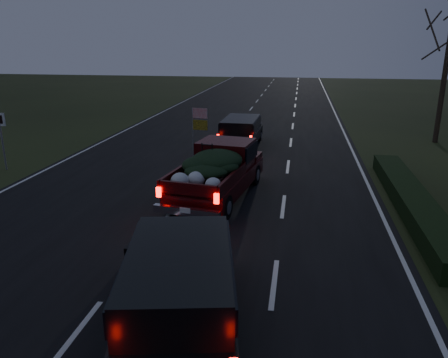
% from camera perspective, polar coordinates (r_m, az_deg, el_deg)
% --- Properties ---
extents(ground, '(120.00, 120.00, 0.00)m').
position_cam_1_polar(ground, '(13.19, -8.65, -6.49)').
color(ground, black).
rests_on(ground, ground).
extents(road_asphalt, '(14.00, 120.00, 0.02)m').
position_cam_1_polar(road_asphalt, '(13.18, -8.65, -6.45)').
color(road_asphalt, black).
rests_on(road_asphalt, ground).
extents(hedge_row, '(1.00, 10.00, 0.60)m').
position_cam_1_polar(hedge_row, '(15.73, 23.35, -2.61)').
color(hedge_row, black).
rests_on(hedge_row, ground).
extents(route_sign, '(0.55, 0.08, 2.50)m').
position_cam_1_polar(route_sign, '(20.93, -27.13, 5.48)').
color(route_sign, gray).
rests_on(route_sign, ground).
extents(pickup_truck, '(2.79, 5.58, 2.80)m').
position_cam_1_polar(pickup_truck, '(15.42, -0.81, 1.41)').
color(pickup_truck, '#3F080A').
rests_on(pickup_truck, ground).
extents(lead_suv, '(1.91, 4.35, 1.24)m').
position_cam_1_polar(lead_suv, '(23.21, 2.24, 6.55)').
color(lead_suv, black).
rests_on(lead_suv, ground).
extents(rear_suv, '(2.90, 5.04, 1.36)m').
position_cam_1_polar(rear_suv, '(8.40, -5.81, -13.21)').
color(rear_suv, black).
rests_on(rear_suv, ground).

